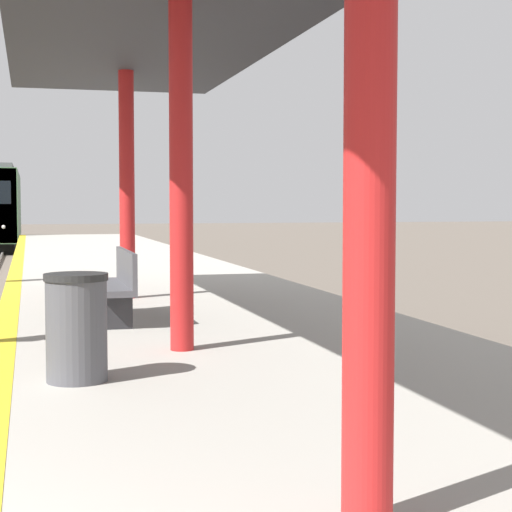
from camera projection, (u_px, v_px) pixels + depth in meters
The scene contains 2 objects.
trash_bin at pixel (77, 327), 7.32m from camera, with size 0.55×0.55×0.93m.
bench at pixel (117, 282), 11.14m from camera, with size 0.44×1.97×0.92m.
Camera 1 is at (1.96, -2.54, 2.47)m, focal length 60.00 mm.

